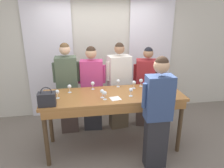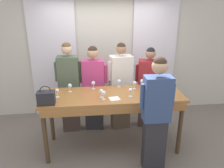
{
  "view_description": "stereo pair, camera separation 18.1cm",
  "coord_description": "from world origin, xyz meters",
  "px_view_note": "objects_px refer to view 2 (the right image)",
  "views": [
    {
      "loc": [
        -0.57,
        -3.3,
        2.41
      ],
      "look_at": [
        0.0,
        0.08,
        1.17
      ],
      "focal_mm": 35.0,
      "sensor_mm": 36.0,
      "label": 1
    },
    {
      "loc": [
        -0.39,
        -3.33,
        2.41
      ],
      "look_at": [
        0.0,
        0.08,
        1.17
      ],
      "focal_mm": 35.0,
      "sensor_mm": 36.0,
      "label": 2
    }
  ],
  "objects_px": {
    "guest_striped_shirt": "(148,88)",
    "wine_bottle": "(157,81)",
    "wine_glass_by_bottle": "(142,81)",
    "wine_glass_center_right": "(57,91)",
    "wine_glass_back_mid": "(93,83)",
    "wine_glass_front_right": "(150,84)",
    "wine_glass_center_left": "(135,83)",
    "tasting_bar": "(113,101)",
    "guest_cream_sweater": "(121,87)",
    "handbag": "(46,98)",
    "wine_glass_near_host": "(159,90)",
    "wine_glass_by_handbag": "(101,91)",
    "wine_glass_back_right": "(104,93)",
    "guest_olive_jacket": "(69,88)",
    "host_pouring": "(156,114)",
    "wine_glass_front_mid": "(70,86)",
    "guest_pink_top": "(94,88)",
    "wine_glass_back_left": "(130,91)",
    "wine_glass_front_left": "(119,82)",
    "wine_glass_center_mid": "(149,82)"
  },
  "relations": [
    {
      "from": "wine_glass_center_left",
      "to": "guest_cream_sweater",
      "type": "xyz_separation_m",
      "value": [
        -0.18,
        0.47,
        -0.23
      ]
    },
    {
      "from": "wine_glass_front_right",
      "to": "wine_glass_center_left",
      "type": "relative_size",
      "value": 1.0
    },
    {
      "from": "host_pouring",
      "to": "guest_pink_top",
      "type": "bearing_deg",
      "value": 124.02
    },
    {
      "from": "wine_glass_back_left",
      "to": "wine_glass_near_host",
      "type": "height_order",
      "value": "same"
    },
    {
      "from": "wine_glass_center_left",
      "to": "guest_striped_shirt",
      "type": "height_order",
      "value": "guest_striped_shirt"
    },
    {
      "from": "handbag",
      "to": "wine_glass_front_left",
      "type": "bearing_deg",
      "value": 27.2
    },
    {
      "from": "wine_glass_by_bottle",
      "to": "guest_olive_jacket",
      "type": "height_order",
      "value": "guest_olive_jacket"
    },
    {
      "from": "wine_glass_near_host",
      "to": "guest_cream_sweater",
      "type": "xyz_separation_m",
      "value": [
        -0.5,
        0.83,
        -0.23
      ]
    },
    {
      "from": "guest_cream_sweater",
      "to": "host_pouring",
      "type": "distance_m",
      "value": 1.31
    },
    {
      "from": "guest_olive_jacket",
      "to": "guest_pink_top",
      "type": "xyz_separation_m",
      "value": [
        0.47,
        0.0,
        -0.03
      ]
    },
    {
      "from": "wine_glass_front_left",
      "to": "wine_glass_center_right",
      "type": "relative_size",
      "value": 1.0
    },
    {
      "from": "guest_striped_shirt",
      "to": "wine_glass_center_right",
      "type": "bearing_deg",
      "value": -157.85
    },
    {
      "from": "guest_striped_shirt",
      "to": "wine_bottle",
      "type": "bearing_deg",
      "value": -85.4
    },
    {
      "from": "wine_glass_back_right",
      "to": "guest_pink_top",
      "type": "relative_size",
      "value": 0.08
    },
    {
      "from": "wine_bottle",
      "to": "wine_glass_back_mid",
      "type": "height_order",
      "value": "wine_bottle"
    },
    {
      "from": "tasting_bar",
      "to": "guest_olive_jacket",
      "type": "relative_size",
      "value": 1.31
    },
    {
      "from": "guest_cream_sweater",
      "to": "wine_glass_back_mid",
      "type": "bearing_deg",
      "value": -144.41
    },
    {
      "from": "wine_glass_front_mid",
      "to": "guest_cream_sweater",
      "type": "bearing_deg",
      "value": 26.9
    },
    {
      "from": "wine_glass_near_host",
      "to": "guest_olive_jacket",
      "type": "height_order",
      "value": "guest_olive_jacket"
    },
    {
      "from": "wine_glass_back_right",
      "to": "guest_striped_shirt",
      "type": "distance_m",
      "value": 1.33
    },
    {
      "from": "wine_glass_center_mid",
      "to": "guest_striped_shirt",
      "type": "height_order",
      "value": "guest_striped_shirt"
    },
    {
      "from": "wine_glass_center_left",
      "to": "wine_glass_near_host",
      "type": "height_order",
      "value": "same"
    },
    {
      "from": "wine_glass_center_right",
      "to": "guest_striped_shirt",
      "type": "bearing_deg",
      "value": 22.15
    },
    {
      "from": "wine_bottle",
      "to": "wine_glass_center_left",
      "type": "height_order",
      "value": "wine_bottle"
    },
    {
      "from": "wine_glass_center_mid",
      "to": "guest_olive_jacket",
      "type": "distance_m",
      "value": 1.52
    },
    {
      "from": "handbag",
      "to": "wine_glass_back_left",
      "type": "distance_m",
      "value": 1.31
    },
    {
      "from": "wine_bottle",
      "to": "guest_striped_shirt",
      "type": "distance_m",
      "value": 0.5
    },
    {
      "from": "guest_olive_jacket",
      "to": "host_pouring",
      "type": "height_order",
      "value": "guest_olive_jacket"
    },
    {
      "from": "wine_bottle",
      "to": "guest_olive_jacket",
      "type": "relative_size",
      "value": 0.17
    },
    {
      "from": "wine_glass_back_mid",
      "to": "guest_olive_jacket",
      "type": "bearing_deg",
      "value": 139.18
    },
    {
      "from": "wine_glass_back_right",
      "to": "wine_glass_near_host",
      "type": "distance_m",
      "value": 0.9
    },
    {
      "from": "handbag",
      "to": "wine_glass_near_host",
      "type": "height_order",
      "value": "handbag"
    },
    {
      "from": "wine_glass_back_right",
      "to": "wine_glass_by_handbag",
      "type": "bearing_deg",
      "value": 111.57
    },
    {
      "from": "tasting_bar",
      "to": "wine_glass_near_host",
      "type": "distance_m",
      "value": 0.78
    },
    {
      "from": "wine_glass_center_right",
      "to": "host_pouring",
      "type": "distance_m",
      "value": 1.58
    },
    {
      "from": "tasting_bar",
      "to": "guest_cream_sweater",
      "type": "height_order",
      "value": "guest_cream_sweater"
    },
    {
      "from": "guest_olive_jacket",
      "to": "guest_pink_top",
      "type": "relative_size",
      "value": 1.04
    },
    {
      "from": "wine_glass_front_right",
      "to": "wine_glass_back_mid",
      "type": "distance_m",
      "value": 0.99
    },
    {
      "from": "wine_bottle",
      "to": "wine_glass_by_bottle",
      "type": "bearing_deg",
      "value": 175.3
    },
    {
      "from": "tasting_bar",
      "to": "wine_glass_by_bottle",
      "type": "bearing_deg",
      "value": 28.88
    },
    {
      "from": "wine_glass_near_host",
      "to": "guest_olive_jacket",
      "type": "relative_size",
      "value": 0.08
    },
    {
      "from": "wine_glass_center_left",
      "to": "wine_glass_by_bottle",
      "type": "height_order",
      "value": "same"
    },
    {
      "from": "wine_glass_back_mid",
      "to": "guest_striped_shirt",
      "type": "height_order",
      "value": "guest_striped_shirt"
    },
    {
      "from": "wine_glass_by_handbag",
      "to": "wine_glass_center_right",
      "type": "bearing_deg",
      "value": 172.28
    },
    {
      "from": "wine_glass_front_mid",
      "to": "wine_glass_back_right",
      "type": "bearing_deg",
      "value": -35.25
    },
    {
      "from": "wine_glass_front_mid",
      "to": "guest_cream_sweater",
      "type": "relative_size",
      "value": 0.08
    },
    {
      "from": "wine_glass_by_bottle",
      "to": "wine_glass_center_right",
      "type": "bearing_deg",
      "value": -168.11
    },
    {
      "from": "tasting_bar",
      "to": "wine_glass_center_left",
      "type": "xyz_separation_m",
      "value": [
        0.41,
        0.23,
        0.22
      ]
    },
    {
      "from": "wine_glass_center_right",
      "to": "wine_glass_near_host",
      "type": "relative_size",
      "value": 1.0
    },
    {
      "from": "wine_glass_by_bottle",
      "to": "wine_glass_by_handbag",
      "type": "height_order",
      "value": "same"
    }
  ]
}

